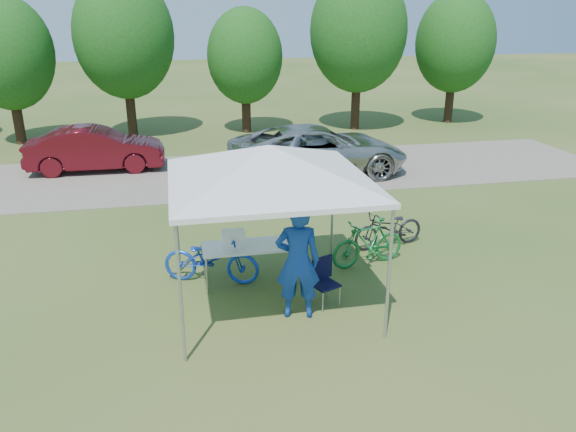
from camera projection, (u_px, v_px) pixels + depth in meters
name	position (u px, v px, depth m)	size (l,w,h in m)	color
ground	(271.00, 300.00, 9.65)	(100.00, 100.00, 0.00)	#2D5119
gravel_strip	(225.00, 174.00, 16.99)	(24.00, 5.00, 0.02)	gray
canopy	(269.00, 150.00, 8.73)	(4.53, 4.53, 3.00)	#A5A5AA
treeline	(198.00, 42.00, 21.27)	(24.89, 4.28, 6.30)	#382314
folding_table	(250.00, 247.00, 10.12)	(1.73, 0.72, 0.71)	white
folding_chair	(323.00, 277.00, 9.44)	(0.53, 0.56, 0.80)	black
cooler	(233.00, 239.00, 10.00)	(0.41, 0.28, 0.30)	white
ice_cream_cup	(279.00, 242.00, 10.15)	(0.08, 0.08, 0.06)	gold
cyclist	(298.00, 261.00, 8.86)	(0.71, 0.46, 1.94)	#13399E
bike_blue	(211.00, 259.00, 10.16)	(0.62, 1.77, 0.93)	blue
bike_green	(368.00, 243.00, 10.85)	(0.44, 1.55, 0.93)	#186D31
bike_dark	(389.00, 228.00, 11.69)	(0.56, 1.60, 0.84)	black
minivan	(318.00, 150.00, 16.69)	(2.45, 5.32, 1.48)	#AEAEAA
sedan	(96.00, 149.00, 17.16)	(1.42, 4.07, 1.34)	#540E15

